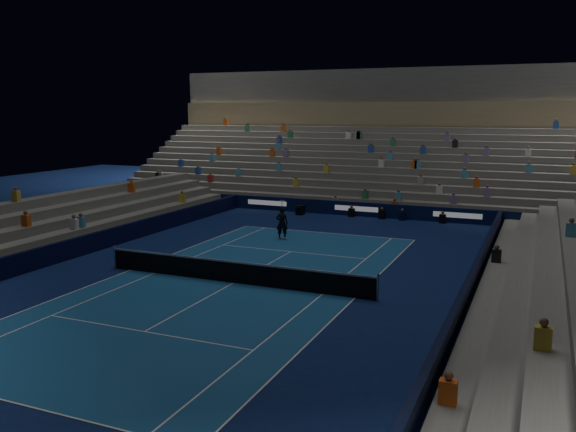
# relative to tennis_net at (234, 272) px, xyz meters

# --- Properties ---
(ground) EXTENTS (90.00, 90.00, 0.00)m
(ground) POSITION_rel_tennis_net_xyz_m (0.00, 0.00, -0.50)
(ground) COLOR #0C1A4A
(ground) RESTS_ON ground
(court_surface) EXTENTS (10.97, 23.77, 0.01)m
(court_surface) POSITION_rel_tennis_net_xyz_m (0.00, 0.00, -0.50)
(court_surface) COLOR #184D85
(court_surface) RESTS_ON ground
(sponsor_barrier_far) EXTENTS (44.00, 0.25, 1.00)m
(sponsor_barrier_far) POSITION_rel_tennis_net_xyz_m (0.00, 18.50, -0.00)
(sponsor_barrier_far) COLOR #081132
(sponsor_barrier_far) RESTS_ON ground
(sponsor_barrier_east) EXTENTS (0.25, 37.00, 1.00)m
(sponsor_barrier_east) POSITION_rel_tennis_net_xyz_m (9.70, 0.00, -0.00)
(sponsor_barrier_east) COLOR black
(sponsor_barrier_east) RESTS_ON ground
(sponsor_barrier_west) EXTENTS (0.25, 37.00, 1.00)m
(sponsor_barrier_west) POSITION_rel_tennis_net_xyz_m (-9.70, 0.00, -0.00)
(sponsor_barrier_west) COLOR black
(sponsor_barrier_west) RESTS_ON ground
(grandstand_main) EXTENTS (44.00, 15.20, 11.20)m
(grandstand_main) POSITION_rel_tennis_net_xyz_m (0.00, 27.90, 2.87)
(grandstand_main) COLOR #63635F
(grandstand_main) RESTS_ON ground
(grandstand_east) EXTENTS (5.00, 37.00, 2.50)m
(grandstand_east) POSITION_rel_tennis_net_xyz_m (13.17, 0.00, 0.41)
(grandstand_east) COLOR slate
(grandstand_east) RESTS_ON ground
(grandstand_west) EXTENTS (5.00, 37.00, 2.50)m
(grandstand_west) POSITION_rel_tennis_net_xyz_m (-13.17, 0.00, 0.41)
(grandstand_west) COLOR slate
(grandstand_west) RESTS_ON ground
(tennis_net) EXTENTS (12.90, 0.10, 1.10)m
(tennis_net) POSITION_rel_tennis_net_xyz_m (0.00, 0.00, 0.00)
(tennis_net) COLOR #B2B2B7
(tennis_net) RESTS_ON ground
(tennis_player) EXTENTS (0.79, 0.61, 1.91)m
(tennis_player) POSITION_rel_tennis_net_xyz_m (-1.71, 9.12, 0.45)
(tennis_player) COLOR black
(tennis_player) RESTS_ON ground
(broadcast_camera) EXTENTS (0.51, 0.97, 0.67)m
(broadcast_camera) POSITION_rel_tennis_net_xyz_m (-3.90, 17.41, -0.16)
(broadcast_camera) COLOR black
(broadcast_camera) RESTS_ON ground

